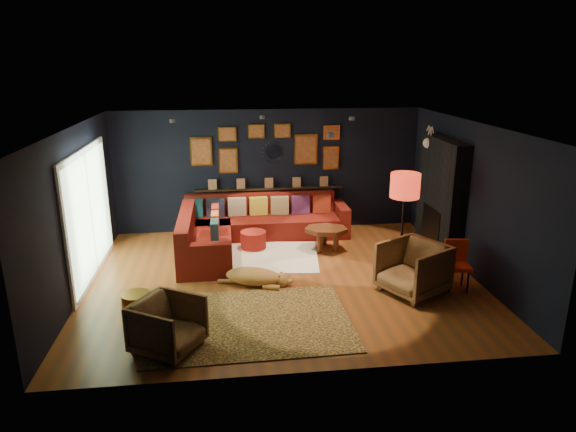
{
  "coord_description": "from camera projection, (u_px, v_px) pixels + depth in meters",
  "views": [
    {
      "loc": [
        -0.89,
        -8.01,
        3.61
      ],
      "look_at": [
        0.12,
        0.3,
        1.03
      ],
      "focal_mm": 32.0,
      "sensor_mm": 36.0,
      "label": 1
    }
  ],
  "objects": [
    {
      "name": "sectional",
      "position": [
        243.0,
        229.0,
        10.32
      ],
      "size": [
        3.41,
        2.69,
        0.86
      ],
      "color": "maroon",
      "rests_on": "ground"
    },
    {
      "name": "leopard_rug",
      "position": [
        250.0,
        322.0,
        7.32
      ],
      "size": [
        2.91,
        2.11,
        0.02
      ],
      "primitive_type": "cube",
      "rotation": [
        0.0,
        0.0,
        0.02
      ],
      "color": "tan",
      "rests_on": "ground"
    },
    {
      "name": "ceiling_spots",
      "position": [
        277.0,
        122.0,
        8.77
      ],
      "size": [
        3.3,
        2.5,
        0.06
      ],
      "color": "black",
      "rests_on": "room_walls"
    },
    {
      "name": "coffee_table",
      "position": [
        326.0,
        232.0,
        9.98
      ],
      "size": [
        0.96,
        0.78,
        0.43
      ],
      "rotation": [
        0.0,
        0.0,
        -0.18
      ],
      "color": "#552813",
      "rests_on": "shag_rug"
    },
    {
      "name": "floor_lamp",
      "position": [
        405.0,
        190.0,
        8.51
      ],
      "size": [
        0.49,
        0.49,
        1.8
      ],
      "color": "black",
      "rests_on": "ground"
    },
    {
      "name": "dog",
      "position": [
        253.0,
        273.0,
        8.45
      ],
      "size": [
        1.4,
        0.98,
        0.4
      ],
      "primitive_type": null,
      "rotation": [
        0.0,
        0.0,
        -0.31
      ],
      "color": "#BB7E43",
      "rests_on": "leopard_rug"
    },
    {
      "name": "gallery_wall",
      "position": [
        268.0,
        147.0,
        10.81
      ],
      "size": [
        3.15,
        0.04,
        1.02
      ],
      "color": "gold",
      "rests_on": "room_walls"
    },
    {
      "name": "ledge",
      "position": [
        269.0,
        189.0,
        11.04
      ],
      "size": [
        3.2,
        0.12,
        0.04
      ],
      "primitive_type": "cube",
      "color": "black",
      "rests_on": "room_walls"
    },
    {
      "name": "gold_stool",
      "position": [
        137.0,
        310.0,
        7.14
      ],
      "size": [
        0.4,
        0.4,
        0.5
      ],
      "primitive_type": "cylinder",
      "color": "gold",
      "rests_on": "ground"
    },
    {
      "name": "armchair_left",
      "position": [
        168.0,
        323.0,
        6.51
      ],
      "size": [
        0.99,
        1.01,
        0.78
      ],
      "primitive_type": "imported",
      "rotation": [
        0.0,
        0.0,
        1.03
      ],
      "color": "#B57D46",
      "rests_on": "ground"
    },
    {
      "name": "fireplace",
      "position": [
        440.0,
        201.0,
        9.68
      ],
      "size": [
        0.31,
        1.6,
        2.2
      ],
      "color": "black",
      "rests_on": "ground"
    },
    {
      "name": "room_walls",
      "position": [
        283.0,
        188.0,
        8.3
      ],
      "size": [
        6.5,
        6.5,
        6.5
      ],
      "color": "black",
      "rests_on": "ground"
    },
    {
      "name": "sliding_door",
      "position": [
        89.0,
        214.0,
        8.64
      ],
      "size": [
        0.06,
        2.8,
        2.2
      ],
      "color": "white",
      "rests_on": "ground"
    },
    {
      "name": "floor",
      "position": [
        283.0,
        279.0,
        8.77
      ],
      "size": [
        6.5,
        6.5,
        0.0
      ],
      "primitive_type": "plane",
      "color": "brown",
      "rests_on": "ground"
    },
    {
      "name": "pouf",
      "position": [
        253.0,
        240.0,
        10.08
      ],
      "size": [
        0.5,
        0.5,
        0.33
      ],
      "primitive_type": "cylinder",
      "color": "#A4211B",
      "rests_on": "shag_rug"
    },
    {
      "name": "sunburst_mirror",
      "position": [
        273.0,
        152.0,
        10.86
      ],
      "size": [
        0.47,
        0.16,
        0.47
      ],
      "color": "silver",
      "rests_on": "room_walls"
    },
    {
      "name": "orange_chair",
      "position": [
        457.0,
        260.0,
        8.3
      ],
      "size": [
        0.43,
        0.43,
        0.81
      ],
      "rotation": [
        0.0,
        0.0,
        -0.14
      ],
      "color": "black",
      "rests_on": "ground"
    },
    {
      "name": "armchair_right",
      "position": [
        413.0,
        266.0,
        8.12
      ],
      "size": [
        1.17,
        1.19,
        0.92
      ],
      "primitive_type": "imported",
      "rotation": [
        0.0,
        0.0,
        -1.06
      ],
      "color": "#B57D46",
      "rests_on": "ground"
    },
    {
      "name": "deer_head",
      "position": [
        437.0,
        143.0,
        9.85
      ],
      "size": [
        0.5,
        0.28,
        0.45
      ],
      "color": "white",
      "rests_on": "fireplace"
    },
    {
      "name": "shag_rug",
      "position": [
        260.0,
        257.0,
        9.69
      ],
      "size": [
        2.35,
        1.83,
        0.03
      ],
      "primitive_type": "cube",
      "rotation": [
        0.0,
        0.0,
        -0.12
      ],
      "color": "white",
      "rests_on": "ground"
    }
  ]
}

